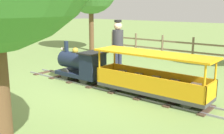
# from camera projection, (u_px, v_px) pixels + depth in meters

# --- Properties ---
(ground_plane) EXTENTS (60.00, 60.00, 0.00)m
(ground_plane) POSITION_uv_depth(u_px,v_px,m) (112.00, 89.00, 6.67)
(ground_plane) COLOR #75934C
(track) EXTENTS (0.68, 6.40, 0.04)m
(track) POSITION_uv_depth(u_px,v_px,m) (119.00, 90.00, 6.55)
(track) COLOR gray
(track) RESTS_ON ground_plane
(locomotive) EXTENTS (0.64, 1.45, 1.01)m
(locomotive) POSITION_uv_depth(u_px,v_px,m) (82.00, 64.00, 7.19)
(locomotive) COLOR #192338
(locomotive) RESTS_ON ground_plane
(passenger_car) EXTENTS (0.74, 2.70, 0.97)m
(passenger_car) POSITION_uv_depth(u_px,v_px,m) (152.00, 80.00, 5.91)
(passenger_car) COLOR #3F3F3F
(passenger_car) RESTS_ON ground_plane
(conductor_person) EXTENTS (0.30, 0.30, 1.62)m
(conductor_person) POSITION_uv_depth(u_px,v_px,m) (118.00, 44.00, 7.52)
(conductor_person) COLOR #282D47
(conductor_person) RESTS_ON ground_plane
(fence_section) EXTENTS (0.08, 7.48, 0.90)m
(fence_section) POSITION_uv_depth(u_px,v_px,m) (193.00, 49.00, 9.85)
(fence_section) COLOR #756047
(fence_section) RESTS_ON ground_plane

